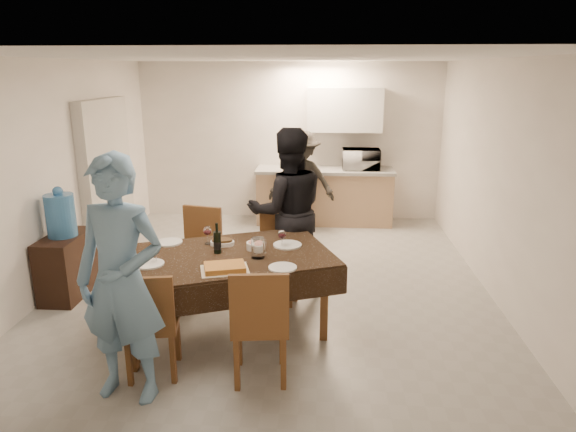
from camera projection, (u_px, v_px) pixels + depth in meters
name	position (u px, v px, depth m)	size (l,w,h in m)	color
floor	(273.00, 286.00, 6.10)	(5.00, 6.00, 0.02)	#9E9E99
ceiling	(271.00, 57.00, 5.37)	(5.00, 6.00, 0.02)	white
wall_back	(290.00, 142.00, 8.61)	(5.00, 0.02, 2.60)	white
wall_front	(218.00, 290.00, 2.86)	(5.00, 0.02, 2.60)	white
wall_left	(56.00, 176.00, 5.90)	(0.02, 6.00, 2.60)	white
wall_right	(501.00, 182.00, 5.57)	(0.02, 6.00, 2.60)	white
stub_partition	(107.00, 176.00, 7.11)	(0.15, 1.40, 2.10)	beige
kitchen_base_cabinet	(324.00, 197.00, 8.50)	(2.20, 0.60, 0.86)	tan
kitchen_worktop	(325.00, 170.00, 8.38)	(2.24, 0.64, 0.05)	#9C9C98
upper_cabinet	(345.00, 110.00, 8.22)	(1.20, 0.34, 0.70)	silver
dining_table	(222.00, 258.00, 4.85)	(2.33, 1.85, 0.80)	black
chair_near_left	(148.00, 315.00, 4.13)	(0.50, 0.50, 0.51)	brown
chair_near_right	(258.00, 315.00, 4.05)	(0.51, 0.51, 0.54)	brown
chair_far_left	(193.00, 248.00, 5.55)	(0.54, 0.55, 0.54)	brown
chair_far_right	(276.00, 252.00, 5.50)	(0.48, 0.48, 0.53)	brown
console	(67.00, 266.00, 5.76)	(0.38, 0.77, 0.71)	black
water_jug	(61.00, 215.00, 5.60)	(0.31, 0.31, 0.47)	#3E83C6
wine_bottle	(217.00, 238.00, 4.85)	(0.07, 0.07, 0.30)	black
water_pitcher	(258.00, 248.00, 4.74)	(0.12, 0.12, 0.19)	white
savoury_tart	(225.00, 267.00, 4.46)	(0.41, 0.31, 0.05)	#CF7E3C
salad_bowl	(256.00, 246.00, 4.99)	(0.18, 0.18, 0.07)	white
mushroom_dish	(222.00, 243.00, 5.11)	(0.22, 0.22, 0.04)	white
wine_glass_a	(156.00, 254.00, 4.62)	(0.08, 0.08, 0.17)	white
wine_glass_b	(282.00, 239.00, 5.02)	(0.08, 0.08, 0.18)	white
wine_glass_c	(208.00, 235.00, 5.12)	(0.08, 0.08, 0.19)	white
plate_near_left	(149.00, 264.00, 4.59)	(0.26, 0.26, 0.02)	white
plate_near_right	(283.00, 268.00, 4.51)	(0.25, 0.25, 0.01)	white
plate_far_left	(169.00, 242.00, 5.17)	(0.27, 0.27, 0.02)	white
plate_far_right	(287.00, 245.00, 5.09)	(0.28, 0.28, 0.02)	white
microwave	(361.00, 159.00, 8.29)	(0.60, 0.40, 0.33)	silver
person_near	(121.00, 281.00, 3.83)	(0.70, 0.46, 1.93)	#6692B9
person_far	(288.00, 211.00, 5.77)	(0.91, 0.71, 1.88)	black
person_kitchen	(301.00, 181.00, 8.00)	(1.02, 0.59, 1.58)	black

